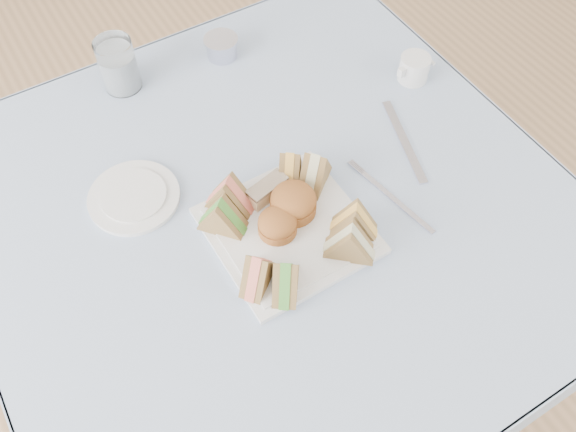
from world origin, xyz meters
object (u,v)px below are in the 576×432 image
table (274,301)px  serving_plate (288,230)px  water_glass (118,65)px  creamer_jug (414,68)px

table → serving_plate: (-0.00, -0.07, 0.38)m
table → serving_plate: 0.39m
water_glass → creamer_jug: size_ratio=1.79×
serving_plate → creamer_jug: size_ratio=4.09×
serving_plate → water_glass: size_ratio=2.29×
serving_plate → creamer_jug: creamer_jug is taller
water_glass → table: bearing=-76.0°
creamer_jug → table: bearing=-170.1°
table → creamer_jug: size_ratio=14.58×
serving_plate → water_glass: (-0.10, 0.48, 0.05)m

